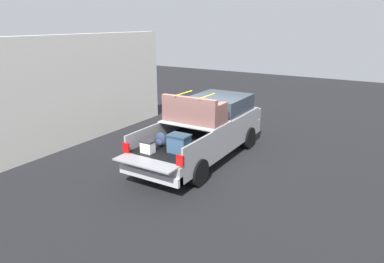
# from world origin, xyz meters

# --- Properties ---
(ground_plane) EXTENTS (40.00, 40.00, 0.00)m
(ground_plane) POSITION_xyz_m (0.00, 0.00, 0.00)
(ground_plane) COLOR black
(pickup_truck) EXTENTS (6.05, 2.06, 2.23)m
(pickup_truck) POSITION_xyz_m (0.36, -0.00, 0.96)
(pickup_truck) COLOR gray
(pickup_truck) RESTS_ON ground_plane
(building_facade) EXTENTS (8.95, 0.36, 3.91)m
(building_facade) POSITION_xyz_m (-0.72, 4.76, 1.96)
(building_facade) COLOR silver
(building_facade) RESTS_ON ground_plane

